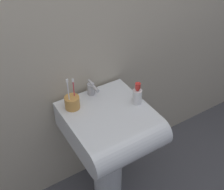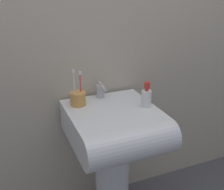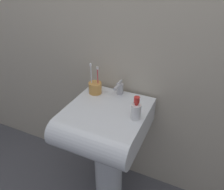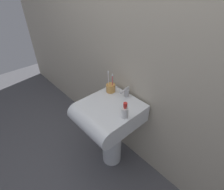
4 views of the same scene
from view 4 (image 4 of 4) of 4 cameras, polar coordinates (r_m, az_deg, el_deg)
ground_plane at (r=2.13m, az=-0.06°, el=-19.86°), size 6.00×6.00×0.00m
wall_back at (r=1.52m, az=7.94°, el=13.69°), size 5.00×0.05×2.40m
sink_pedestal at (r=1.89m, az=-0.06°, el=-14.55°), size 0.20×0.20×0.62m
sink_basin at (r=1.57m, az=-1.79°, el=-6.49°), size 0.49×0.55×0.17m
faucet at (r=1.62m, az=4.72°, el=0.92°), size 0.05×0.12×0.09m
toothbrush_cup at (r=1.69m, az=-0.43°, el=2.39°), size 0.09×0.09×0.22m
soap_bottle at (r=1.39m, az=4.24°, el=-5.49°), size 0.06×0.06×0.14m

